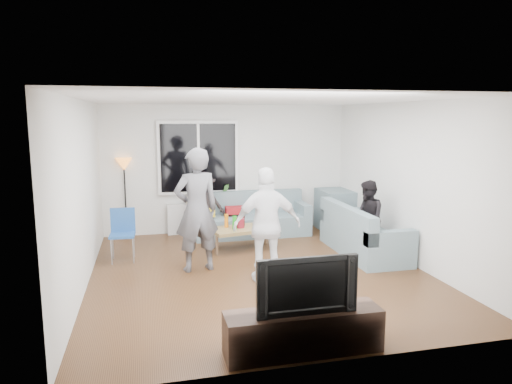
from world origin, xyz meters
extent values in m
cube|color=#56351C|center=(0.00, 0.00, -0.02)|extent=(5.00, 5.50, 0.04)
cube|color=white|center=(0.00, 0.00, 2.62)|extent=(5.00, 5.50, 0.04)
cube|color=silver|center=(0.00, 2.77, 1.30)|extent=(5.00, 0.04, 2.60)
cube|color=silver|center=(0.00, -2.77, 1.30)|extent=(5.00, 0.04, 2.60)
cube|color=silver|center=(-2.52, 0.00, 1.30)|extent=(0.04, 5.50, 2.60)
cube|color=silver|center=(2.52, 0.00, 1.30)|extent=(0.04, 5.50, 2.60)
cube|color=white|center=(-0.60, 2.69, 1.55)|extent=(1.62, 0.06, 1.47)
cube|color=black|center=(-0.60, 2.65, 1.55)|extent=(1.50, 0.02, 1.35)
cube|color=white|center=(-0.60, 2.64, 1.55)|extent=(0.05, 0.03, 1.35)
cube|color=silver|center=(-0.60, 2.65, 0.31)|extent=(1.30, 0.12, 0.62)
imported|color=#376D2B|center=(-0.09, 2.62, 0.81)|extent=(0.23, 0.20, 0.38)
imported|color=silver|center=(-0.81, 2.62, 0.71)|extent=(0.19, 0.19, 0.19)
cube|color=slate|center=(2.31, 2.27, 0.42)|extent=(0.85, 0.85, 0.85)
cube|color=gold|center=(-0.55, 2.25, 0.51)|extent=(0.40, 0.34, 0.14)
cube|color=maroon|center=(0.07, 2.33, 0.51)|extent=(0.38, 0.32, 0.13)
cube|color=olive|center=(0.01, 1.28, 0.20)|extent=(1.20, 0.81, 0.40)
cylinder|color=maroon|center=(-0.04, 1.30, 0.49)|extent=(0.17, 0.17, 0.17)
imported|color=#4F4F54|center=(-0.90, 0.32, 0.95)|extent=(0.77, 0.58, 1.91)
imported|color=white|center=(0.02, -0.42, 0.83)|extent=(0.99, 0.45, 1.66)
imported|color=black|center=(2.02, 0.45, 0.65)|extent=(0.63, 0.73, 1.30)
imported|color=black|center=(-0.55, 2.30, 0.65)|extent=(0.89, 0.57, 1.30)
cube|color=#34221A|center=(-0.14, -2.50, 0.22)|extent=(1.60, 0.40, 0.44)
imported|color=black|center=(-0.14, -2.50, 0.74)|extent=(1.02, 0.13, 0.59)
cylinder|color=black|center=(0.05, 1.42, 0.49)|extent=(0.07, 0.07, 0.19)
cylinder|color=orange|center=(-0.26, 1.38, 0.52)|extent=(0.07, 0.07, 0.24)
cylinder|color=orange|center=(0.27, 1.24, 0.52)|extent=(0.07, 0.07, 0.25)
cylinder|color=black|center=(0.32, 1.35, 0.49)|extent=(0.07, 0.07, 0.18)
cylinder|color=#1C9E1C|center=(-0.15, 1.20, 0.52)|extent=(0.08, 0.08, 0.24)
camera|label=1|loc=(-1.62, -6.69, 2.36)|focal=32.72mm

